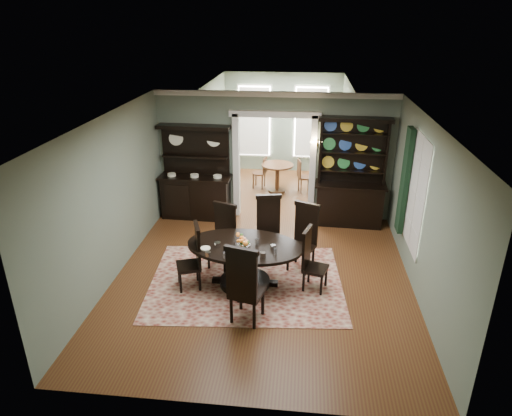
{
  "coord_description": "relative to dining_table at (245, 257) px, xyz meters",
  "views": [
    {
      "loc": [
        0.68,
        -7.27,
        4.61
      ],
      "look_at": [
        -0.17,
        0.6,
        1.2
      ],
      "focal_mm": 32.0,
      "sensor_mm": 36.0,
      "label": 1
    }
  ],
  "objects": [
    {
      "name": "right_window",
      "position": [
        2.98,
        1.12,
        1.03
      ],
      "size": [
        0.15,
        1.47,
        2.12
      ],
      "color": "white",
      "rests_on": "wall_right"
    },
    {
      "name": "welsh_dresser",
      "position": [
        2.08,
        2.91,
        0.34
      ],
      "size": [
        1.63,
        0.66,
        2.51
      ],
      "rotation": [
        0.0,
        0.0,
        -0.05
      ],
      "color": "black",
      "rests_on": "floor"
    },
    {
      "name": "doorway_trim",
      "position": [
        0.29,
        3.19,
        1.05
      ],
      "size": [
        2.08,
        0.25,
        2.57
      ],
      "color": "silver",
      "rests_on": "floor"
    },
    {
      "name": "room",
      "position": [
        0.29,
        0.23,
        1.01
      ],
      "size": [
        5.51,
        6.01,
        3.01
      ],
      "color": "brown",
      "rests_on": "ground"
    },
    {
      "name": "parlor_table",
      "position": [
        0.28,
        4.76,
        -0.05
      ],
      "size": [
        0.87,
        0.87,
        0.8
      ],
      "color": "#502F17",
      "rests_on": "parlor_floor"
    },
    {
      "name": "chair_far_left",
      "position": [
        -0.5,
        0.69,
        0.1
      ],
      "size": [
        0.6,
        0.58,
        1.28
      ],
      "rotation": [
        0.0,
        0.0,
        2.79
      ],
      "color": "black",
      "rests_on": "rug"
    },
    {
      "name": "dining_table",
      "position": [
        0.0,
        0.0,
        0.0
      ],
      "size": [
        2.19,
        2.1,
        0.82
      ],
      "rotation": [
        0.0,
        0.0,
        -0.1
      ],
      "color": "black",
      "rests_on": "rug"
    },
    {
      "name": "sideboard",
      "position": [
        -1.56,
        2.93,
        0.21
      ],
      "size": [
        1.72,
        0.66,
        2.24
      ],
      "rotation": [
        0.0,
        0.0,
        -0.03
      ],
      "color": "black",
      "rests_on": "floor"
    },
    {
      "name": "parlor_chair_left",
      "position": [
        -0.19,
        5.04,
        -0.09
      ],
      "size": [
        0.4,
        0.39,
        0.9
      ],
      "rotation": [
        0.0,
        0.0,
        1.39
      ],
      "color": "#502F17",
      "rests_on": "parlor_floor"
    },
    {
      "name": "chair_far_right",
      "position": [
        1.05,
        0.77,
        0.12
      ],
      "size": [
        0.63,
        0.62,
        1.32
      ],
      "rotation": [
        0.0,
        0.0,
        2.72
      ],
      "color": "black",
      "rests_on": "rug"
    },
    {
      "name": "wall_sconce",
      "position": [
        1.24,
        3.03,
        1.32
      ],
      "size": [
        0.27,
        0.21,
        0.21
      ],
      "color": "#B27C2F",
      "rests_on": "back_wall_right"
    },
    {
      "name": "rug",
      "position": [
        0.01,
        0.08,
        -0.56
      ],
      "size": [
        3.71,
        2.96,
        0.01
      ],
      "primitive_type": "cube",
      "rotation": [
        0.0,
        0.0,
        0.08
      ],
      "color": "maroon",
      "rests_on": "floor"
    },
    {
      "name": "chair_near",
      "position": [
        0.14,
        -1.12,
        0.17
      ],
      "size": [
        0.63,
        0.61,
        1.41
      ],
      "rotation": [
        0.0,
        0.0,
        -0.26
      ],
      "color": "black",
      "rests_on": "rug"
    },
    {
      "name": "chair_end_right",
      "position": [
        1.17,
        0.02,
        0.05
      ],
      "size": [
        0.52,
        0.53,
        1.17
      ],
      "rotation": [
        0.0,
        0.0,
        -1.86
      ],
      "color": "black",
      "rests_on": "rug"
    },
    {
      "name": "parlor",
      "position": [
        0.29,
        5.72,
        0.95
      ],
      "size": [
        3.51,
        3.5,
        3.01
      ],
      "color": "brown",
      "rests_on": "ground"
    },
    {
      "name": "chair_end_left",
      "position": [
        -0.89,
        -0.16,
        0.07
      ],
      "size": [
        0.56,
        0.57,
        1.22
      ],
      "rotation": [
        0.0,
        0.0,
        1.92
      ],
      "color": "black",
      "rests_on": "rug"
    },
    {
      "name": "parlor_chair_right",
      "position": [
        0.97,
        4.8,
        -0.07
      ],
      "size": [
        0.43,
        0.42,
        0.93
      ],
      "rotation": [
        0.0,
        0.0,
        -1.3
      ],
      "color": "#502F17",
      "rests_on": "parlor_floor"
    },
    {
      "name": "centerpiece",
      "position": [
        -0.02,
        -0.07,
        0.31
      ],
      "size": [
        1.37,
        0.88,
        0.22
      ],
      "color": "silver",
      "rests_on": "dining_table"
    },
    {
      "name": "chair_far_mid",
      "position": [
        0.35,
        1.07,
        0.13
      ],
      "size": [
        0.57,
        0.55,
        1.33
      ],
      "rotation": [
        0.0,
        0.0,
        3.34
      ],
      "color": "black",
      "rests_on": "rug"
    }
  ]
}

